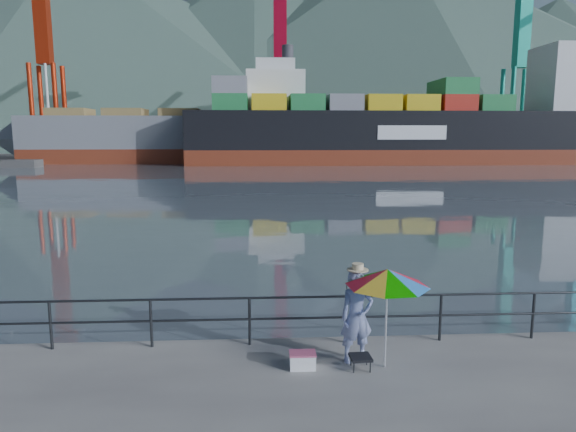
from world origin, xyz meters
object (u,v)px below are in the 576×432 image
(beach_umbrella, at_px, (387,278))
(cooler_bag, at_px, (303,361))
(fisherman, at_px, (357,317))
(container_ship, at_px, (413,124))
(bulk_carrier, at_px, (192,135))

(beach_umbrella, bearing_deg, cooler_bag, 178.77)
(fisherman, height_order, container_ship, container_ship)
(beach_umbrella, bearing_deg, container_ship, 73.06)
(bulk_carrier, bearing_deg, beach_umbrella, -80.06)
(container_ship, bearing_deg, bulk_carrier, 172.72)
(beach_umbrella, xyz_separation_m, bulk_carrier, (-13.02, 74.29, 2.46))
(fisherman, height_order, beach_umbrella, beach_umbrella)
(container_ship, bearing_deg, fisherman, -107.38)
(fisherman, distance_m, container_ship, 73.13)
(beach_umbrella, height_order, cooler_bag, beach_umbrella)
(fisherman, bearing_deg, bulk_carrier, 89.47)
(fisherman, distance_m, beach_umbrella, 1.01)
(fisherman, distance_m, bulk_carrier, 75.14)
(container_ship, bearing_deg, cooler_bag, -108.10)
(beach_umbrella, bearing_deg, bulk_carrier, 99.94)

